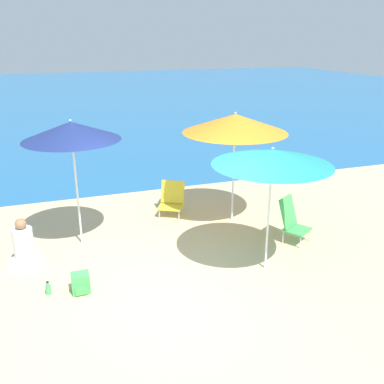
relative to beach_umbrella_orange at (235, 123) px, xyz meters
name	(u,v)px	position (x,y,z in m)	size (l,w,h in m)	color
ground_plane	(184,290)	(-1.80, -2.24, -2.06)	(60.00, 60.00, 0.00)	#D1BA89
sea_water	(71,95)	(-1.80, 22.36, -2.06)	(60.00, 40.00, 0.01)	#23669E
beach_umbrella_orange	(235,123)	(0.00, 0.00, 0.00)	(2.09, 2.09, 2.28)	white
beach_umbrella_teal	(272,157)	(-0.29, -2.03, -0.14)	(1.88, 1.88, 2.08)	white
beach_umbrella_navy	(71,131)	(-3.12, -0.09, 0.07)	(1.70, 1.70, 2.34)	white
beach_chair_yellow	(172,199)	(-1.11, 0.74, -1.72)	(0.70, 0.71, 0.71)	silver
beach_chair_green	(292,220)	(0.66, -1.27, -1.63)	(0.66, 0.68, 0.85)	silver
person_seated_near	(24,247)	(-4.10, -0.63, -1.72)	(0.57, 0.57, 0.85)	silver
backpack_green	(81,283)	(-3.29, -1.78, -1.91)	(0.27, 0.25, 0.31)	#47B756
water_bottle	(48,289)	(-3.76, -1.68, -1.98)	(0.08, 0.08, 0.22)	#4CB266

